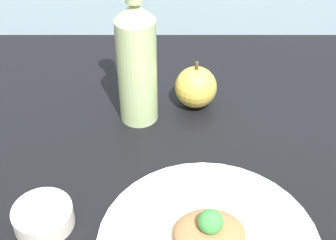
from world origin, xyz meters
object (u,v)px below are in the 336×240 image
(plated_food, at_px, (209,235))
(cider_bottle, at_px, (136,59))
(apple, at_px, (195,87))
(dipping_bowl, at_px, (43,217))

(plated_food, relative_size, cider_bottle, 0.56)
(cider_bottle, distance_m, apple, 0.14)
(apple, bearing_deg, cider_bottle, -160.06)
(cider_bottle, bearing_deg, apple, 19.94)
(cider_bottle, height_order, apple, cider_bottle)
(cider_bottle, relative_size, apple, 3.34)
(plated_food, relative_size, dipping_bowl, 2.06)
(plated_food, distance_m, dipping_bowl, 0.23)
(cider_bottle, height_order, dipping_bowl, cider_bottle)
(plated_food, xyz_separation_m, cider_bottle, (-0.10, 0.28, 0.09))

